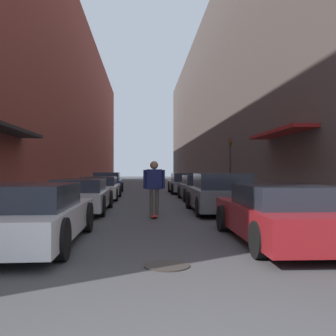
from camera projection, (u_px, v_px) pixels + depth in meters
ground at (146, 190)px, 28.28m from camera, size 142.52×142.52×0.00m
curb_strip_left at (97, 186)px, 34.43m from camera, size 1.80×64.78×0.12m
curb_strip_right at (192, 186)px, 35.05m from camera, size 1.80×64.78×0.12m
building_row_left at (65, 103)px, 34.29m from camera, size 4.90×64.78×15.39m
building_row_right at (223, 103)px, 35.31m from camera, size 4.90×64.78×15.75m
parked_car_left_0 at (29, 215)px, 7.36m from camera, size 2.05×4.67×1.20m
parked_car_left_1 at (81, 196)px, 13.25m from camera, size 1.97×4.82×1.17m
parked_car_left_2 at (100, 188)px, 19.31m from camera, size 2.02×4.78×1.16m
parked_car_left_3 at (107, 183)px, 25.17m from camera, size 1.99×4.28×1.36m
parked_car_right_0 at (282, 214)px, 7.61m from camera, size 2.00×4.58×1.17m
parked_car_right_1 at (220, 194)px, 13.12m from camera, size 2.09×4.40×1.37m
parked_car_right_2 at (199, 188)px, 18.79m from camera, size 1.88×4.27×1.25m
parked_car_right_3 at (184, 184)px, 24.36m from camera, size 1.89×4.29×1.31m
skateboarder at (154, 183)px, 11.70m from camera, size 0.68×0.78×1.77m
manhole_cover at (167, 266)px, 5.70m from camera, size 0.70×0.70×0.02m
traffic_light at (230, 159)px, 21.62m from camera, size 0.16×0.22×3.21m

